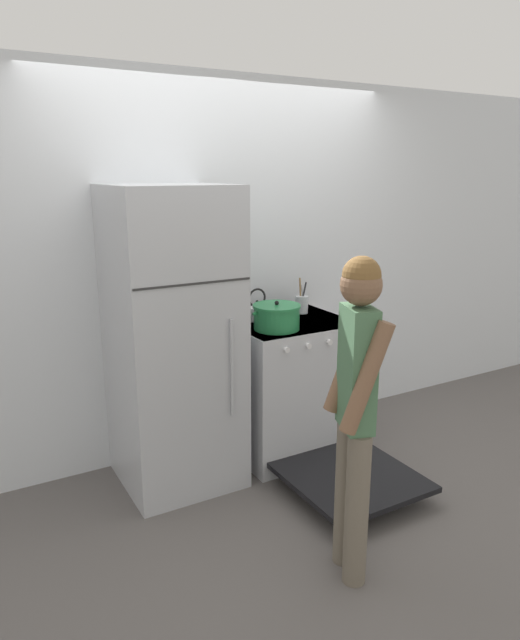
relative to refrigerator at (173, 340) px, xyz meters
The scene contains 8 objects.
ground_plane 1.13m from the refrigerator, 33.00° to the left, with size 14.00×14.00×0.00m, color #5B5654.
wall_back 0.74m from the refrigerator, 35.20° to the left, with size 10.00×0.06×2.55m.
refrigerator is the anchor object (origin of this frame).
stove_range 0.96m from the refrigerator, ahead, with size 0.81×1.45×0.94m.
dutch_oven_pot 0.68m from the refrigerator, 11.86° to the right, with size 0.35×0.31×0.19m.
tea_kettle 0.69m from the refrigerator, 11.83° to the left, with size 0.22×0.17×0.22m.
utensil_jar 1.05m from the refrigerator, ahead, with size 0.09×0.09×0.26m.
person 1.32m from the refrigerator, 72.59° to the right, with size 0.32×0.37×1.57m.
Camera 1 is at (-1.73, -3.51, 1.92)m, focal length 32.00 mm.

